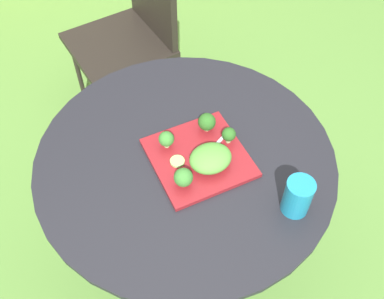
{
  "coord_description": "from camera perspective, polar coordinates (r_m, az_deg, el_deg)",
  "views": [
    {
      "loc": [
        -0.34,
        -0.77,
        1.82
      ],
      "look_at": [
        0.02,
        -0.01,
        0.77
      ],
      "focal_mm": 41.87,
      "sensor_mm": 36.0,
      "label": 1
    }
  ],
  "objects": [
    {
      "name": "ground_plane",
      "position": [
        2.01,
        -0.62,
        -13.56
      ],
      "size": [
        12.0,
        12.0,
        0.0
      ],
      "primitive_type": "plane",
      "color": "#568438"
    },
    {
      "name": "patio_table",
      "position": [
        1.59,
        -0.77,
        -6.37
      ],
      "size": [
        0.93,
        0.93,
        0.73
      ],
      "color": "black",
      "rests_on": "ground_plane"
    },
    {
      "name": "patio_chair",
      "position": [
        2.22,
        -7.52,
        15.65
      ],
      "size": [
        0.49,
        0.49,
        0.9
      ],
      "color": "black",
      "rests_on": "ground_plane"
    },
    {
      "name": "salad_plate",
      "position": [
        1.37,
        0.88,
        -1.03
      ],
      "size": [
        0.28,
        0.28,
        0.01
      ],
      "primitive_type": "cube",
      "color": "maroon",
      "rests_on": "patio_table"
    },
    {
      "name": "drinking_glass",
      "position": [
        1.26,
        13.25,
        -6.0
      ],
      "size": [
        0.08,
        0.08,
        0.12
      ],
      "color": "teal",
      "rests_on": "patio_table"
    },
    {
      "name": "fork",
      "position": [
        1.38,
        2.56,
        0.01
      ],
      "size": [
        0.14,
        0.09,
        0.0
      ],
      "color": "silver",
      "rests_on": "salad_plate"
    },
    {
      "name": "lettuce_mound",
      "position": [
        1.32,
        2.37,
        -1.12
      ],
      "size": [
        0.13,
        0.11,
        0.06
      ],
      "primitive_type": "ellipsoid",
      "color": "#519338",
      "rests_on": "salad_plate"
    },
    {
      "name": "broccoli_floret_0",
      "position": [
        1.36,
        -3.29,
        1.33
      ],
      "size": [
        0.05,
        0.05,
        0.06
      ],
      "color": "#99B770",
      "rests_on": "salad_plate"
    },
    {
      "name": "broccoli_floret_1",
      "position": [
        1.41,
        1.91,
        3.52
      ],
      "size": [
        0.06,
        0.06,
        0.06
      ],
      "color": "#99B770",
      "rests_on": "salad_plate"
    },
    {
      "name": "broccoli_floret_2",
      "position": [
        1.38,
        4.71,
        1.91
      ],
      "size": [
        0.04,
        0.04,
        0.06
      ],
      "color": "#99B770",
      "rests_on": "salad_plate"
    },
    {
      "name": "broccoli_floret_3",
      "position": [
        1.27,
        -1.1,
        -3.59
      ],
      "size": [
        0.06,
        0.06,
        0.06
      ],
      "color": "#99B770",
      "rests_on": "salad_plate"
    },
    {
      "name": "cucumber_slice_0",
      "position": [
        1.35,
        -1.88,
        -1.51
      ],
      "size": [
        0.04,
        0.04,
        0.01
      ],
      "primitive_type": "cylinder",
      "color": "#8EB766",
      "rests_on": "salad_plate"
    }
  ]
}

